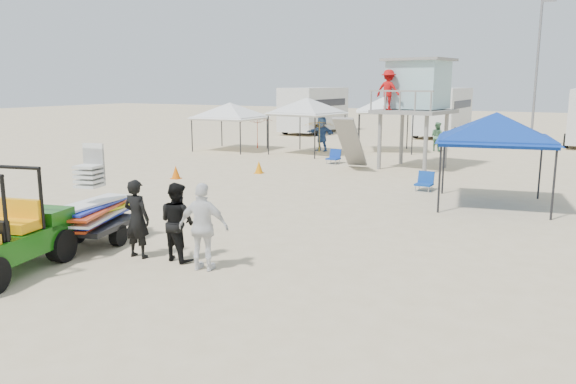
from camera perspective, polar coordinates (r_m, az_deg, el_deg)
The scene contains 20 objects.
ground at distance 10.05m, azimuth -10.91°, elevation -9.93°, with size 140.00×140.00×0.00m, color beige.
surf_trailer at distance 13.21m, azimuth -18.99°, elevation -1.63°, with size 1.64×2.43×1.98m.
man_left at distance 11.94m, azimuth -15.11°, elevation -2.64°, with size 0.60×0.39×1.64m, color black.
man_mid at distance 11.57m, azimuth -11.19°, elevation -2.98°, with size 0.78×0.61×1.61m, color black.
man_right at distance 10.85m, azimuth -8.57°, elevation -3.54°, with size 1.00×0.42×1.71m, color white.
lifeguard_tower at distance 24.32m, azimuth 12.67°, elevation 10.19°, with size 3.19×3.19×4.47m.
canopy_blue at distance 17.34m, azimuth 20.43°, elevation 7.13°, with size 3.59×3.59×3.14m.
canopy_white_a at distance 28.67m, azimuth 1.95°, elevation 9.28°, with size 3.32×3.32×3.26m.
canopy_white_b at distance 30.45m, azimuth -5.93°, elevation 8.75°, with size 3.27×3.27×2.95m.
canopy_white_c at distance 30.14m, azimuth 9.85°, elevation 9.31°, with size 3.67×3.67×3.31m.
umbrella_a at distance 31.23m, azimuth -3.15°, elevation 6.10°, with size 1.97×2.01×1.81m, color red.
umbrella_b at distance 29.37m, azimuth 3.19°, elevation 5.65°, with size 1.82×1.86×1.67m, color gold.
cone_near at distance 22.54m, azimuth -2.98°, elevation 2.54°, with size 0.34×0.34×0.50m, color orange.
cone_far at distance 21.64m, azimuth -11.33°, elevation 1.99°, with size 0.34×0.34×0.50m, color #E36007.
beach_chair_a at distance 25.41m, azimuth 4.71°, elevation 3.61°, with size 0.57×0.61×0.64m.
beach_chair_b at distance 19.44m, azimuth 13.74°, elevation 1.07°, with size 0.55×0.59×0.64m.
rv_far_left at distance 41.38m, azimuth 2.69°, elevation 8.54°, with size 2.64×6.80×3.25m.
rv_mid_left at distance 39.77m, azimuth 15.53°, elevation 8.06°, with size 2.65×6.50×3.25m.
light_pole_left at distance 34.33m, azimuth 23.91°, elevation 10.80°, with size 0.14×0.14×8.00m, color slate.
distant_beachgoers at distance 30.19m, azimuth 6.71°, elevation 5.83°, with size 6.79×3.75×1.85m.
Camera 1 is at (6.05, -7.20, 3.55)m, focal length 35.00 mm.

